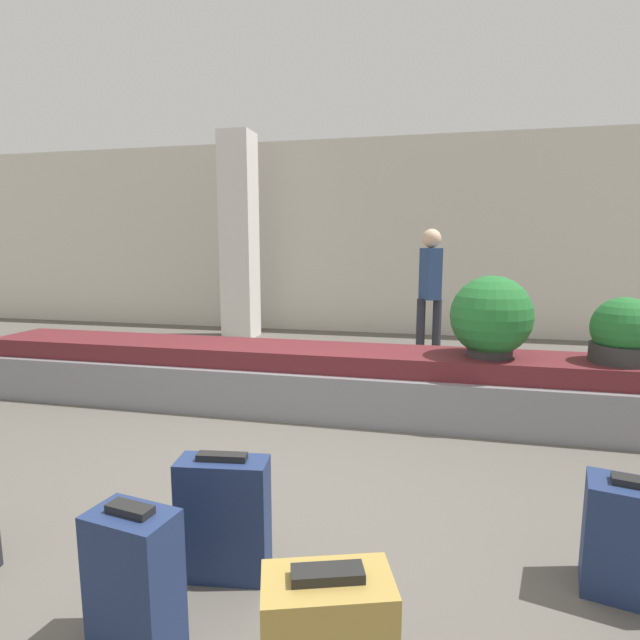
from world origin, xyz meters
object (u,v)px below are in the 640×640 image
at_px(suitcase_0, 635,541).
at_px(suitcase_4, 134,581).
at_px(suitcase_2, 224,518).
at_px(traveler_0, 430,283).
at_px(potted_plant_1, 491,318).
at_px(potted_plant_0, 623,333).
at_px(pillar, 239,237).

relative_size(suitcase_0, suitcase_4, 0.93).
distance_m(suitcase_2, traveler_0, 4.61).
xyz_separation_m(suitcase_2, traveler_0, (0.84, 4.47, 0.72)).
height_order(suitcase_0, potted_plant_1, potted_plant_1).
bearing_deg(traveler_0, suitcase_2, -33.02).
bearing_deg(suitcase_0, potted_plant_0, 87.52).
distance_m(pillar, potted_plant_0, 5.60).
height_order(pillar, potted_plant_1, pillar).
relative_size(pillar, traveler_0, 1.91).
xyz_separation_m(potted_plant_0, potted_plant_1, (-0.98, 0.00, 0.09)).
relative_size(pillar, potted_plant_0, 6.22).
relative_size(pillar, potted_plant_1, 4.80).
height_order(suitcase_4, potted_plant_1, potted_plant_1).
relative_size(suitcase_0, potted_plant_1, 0.79).
xyz_separation_m(suitcase_4, potted_plant_0, (2.48, 2.77, 0.53)).
bearing_deg(pillar, suitcase_2, -69.01).
bearing_deg(traveler_0, potted_plant_0, 12.14).
distance_m(suitcase_4, traveler_0, 5.08).
bearing_deg(traveler_0, suitcase_0, -10.29).
xyz_separation_m(suitcase_2, potted_plant_1, (1.35, 2.31, 0.61)).
bearing_deg(suitcase_4, potted_plant_0, 57.40).
bearing_deg(suitcase_0, suitcase_2, -157.94).
distance_m(suitcase_0, potted_plant_0, 2.20).
xyz_separation_m(pillar, potted_plant_1, (3.49, -3.28, -0.71)).
distance_m(suitcase_4, potted_plant_1, 3.21).
relative_size(suitcase_4, potted_plant_1, 0.85).
xyz_separation_m(suitcase_0, suitcase_2, (-1.74, -0.26, 0.03)).
bearing_deg(suitcase_4, suitcase_2, 80.74).
bearing_deg(potted_plant_0, suitcase_4, -131.84).
relative_size(pillar, suitcase_4, 5.66).
xyz_separation_m(pillar, potted_plant_0, (4.47, -3.28, -0.80)).
xyz_separation_m(potted_plant_1, traveler_0, (-0.51, 2.16, 0.11)).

